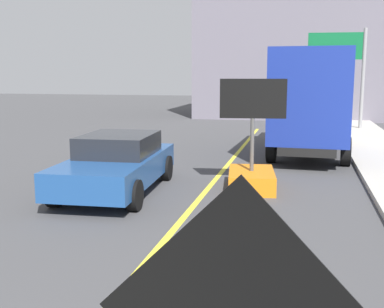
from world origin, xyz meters
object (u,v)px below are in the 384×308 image
box_truck (311,100)px  highway_guide_sign (347,61)px  arrow_board_trailer (252,170)px  traffic_cone_far_lane (240,213)px  traffic_cone_mid_lane (223,270)px  pickup_car (117,163)px

box_truck → highway_guide_sign: bearing=77.2°
arrow_board_trailer → traffic_cone_far_lane: bearing=-87.3°
highway_guide_sign → traffic_cone_mid_lane: 19.75m
pickup_car → traffic_cone_mid_lane: pickup_car is taller
highway_guide_sign → traffic_cone_far_lane: 17.29m
highway_guide_sign → traffic_cone_mid_lane: highway_guide_sign is taller
arrow_board_trailer → traffic_cone_far_lane: (0.16, -3.39, -0.12)m
arrow_board_trailer → traffic_cone_mid_lane: bearing=-87.4°
box_truck → traffic_cone_far_lane: bearing=-98.3°
traffic_cone_far_lane → highway_guide_sign: bearing=79.6°
arrow_board_trailer → traffic_cone_mid_lane: (0.27, -5.94, -0.11)m
arrow_board_trailer → pickup_car: bearing=-162.0°
box_truck → pickup_car: bearing=-125.0°
traffic_cone_mid_lane → box_truck: bearing=84.1°
arrow_board_trailer → traffic_cone_mid_lane: size_ratio=3.55×
pickup_car → highway_guide_sign: (6.36, 14.37, 2.73)m
pickup_car → box_truck: bearing=55.0°
box_truck → highway_guide_sign: (1.77, 7.82, 1.51)m
arrow_board_trailer → traffic_cone_far_lane: size_ratio=3.63×
box_truck → pickup_car: box_truck is taller
traffic_cone_mid_lane → pickup_car: bearing=124.6°
box_truck → traffic_cone_mid_lane: size_ratio=9.42×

